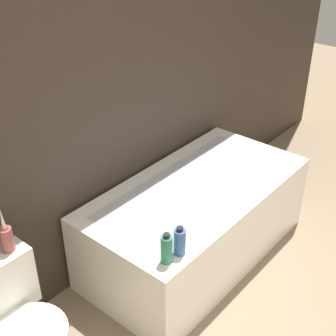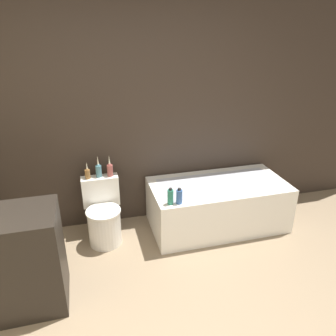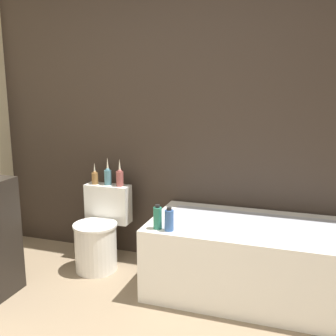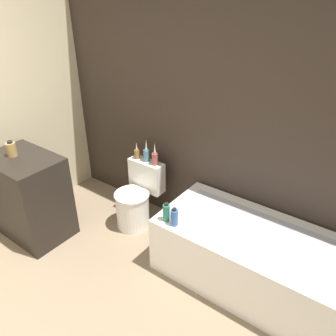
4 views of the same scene
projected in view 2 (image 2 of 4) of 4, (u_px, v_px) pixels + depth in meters
name	position (u px, v px, depth m)	size (l,w,h in m)	color
wall_back_tiled	(142.00, 112.00, 3.58)	(6.40, 0.06, 2.60)	#332821
bathtub	(217.00, 204.00, 3.79)	(1.53, 0.78, 0.54)	white
toilet	(104.00, 216.00, 3.52)	(0.40, 0.50, 0.68)	white
vanity_counter	(15.00, 262.00, 2.62)	(0.74, 0.51, 0.87)	black
vase_gold	(87.00, 173.00, 3.46)	(0.05, 0.05, 0.19)	olive
vase_silver	(99.00, 170.00, 3.49)	(0.06, 0.06, 0.24)	teal
vase_bronze	(110.00, 169.00, 3.51)	(0.06, 0.06, 0.24)	#994C47
shampoo_bottle_tall	(170.00, 197.00, 3.23)	(0.06, 0.06, 0.17)	#267259
shampoo_bottle_short	(179.00, 196.00, 3.25)	(0.06, 0.06, 0.17)	#335999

